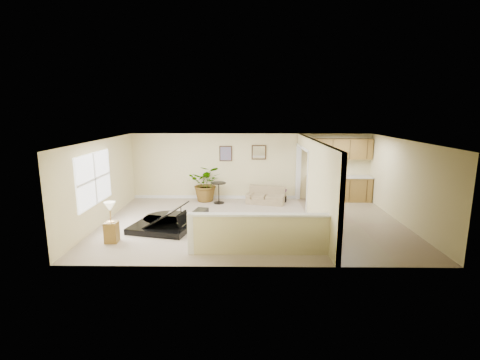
{
  "coord_description": "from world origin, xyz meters",
  "views": [
    {
      "loc": [
        -0.23,
        -10.04,
        3.33
      ],
      "look_at": [
        -0.38,
        0.4,
        1.25
      ],
      "focal_mm": 26.0,
      "sensor_mm": 36.0,
      "label": 1
    }
  ],
  "objects_px": {
    "loveseat": "(266,195)",
    "accent_table": "(219,190)",
    "piano": "(162,206)",
    "piano_bench": "(200,217)",
    "lamp_stand": "(111,225)",
    "small_plant": "(283,196)",
    "palm_plant": "(207,184)"
  },
  "relations": [
    {
      "from": "piano_bench",
      "to": "palm_plant",
      "type": "distance_m",
      "value": 2.81
    },
    {
      "from": "piano_bench",
      "to": "palm_plant",
      "type": "bearing_deg",
      "value": 91.85
    },
    {
      "from": "loveseat",
      "to": "lamp_stand",
      "type": "bearing_deg",
      "value": -122.29
    },
    {
      "from": "palm_plant",
      "to": "small_plant",
      "type": "xyz_separation_m",
      "value": [
        2.85,
        -0.1,
        -0.44
      ]
    },
    {
      "from": "accent_table",
      "to": "lamp_stand",
      "type": "distance_m",
      "value": 4.61
    },
    {
      "from": "piano",
      "to": "lamp_stand",
      "type": "distance_m",
      "value": 1.57
    },
    {
      "from": "piano",
      "to": "accent_table",
      "type": "relative_size",
      "value": 2.81
    },
    {
      "from": "piano_bench",
      "to": "small_plant",
      "type": "xyz_separation_m",
      "value": [
        2.76,
        2.67,
        0.0
      ]
    },
    {
      "from": "piano",
      "to": "lamp_stand",
      "type": "height_order",
      "value": "piano"
    },
    {
      "from": "small_plant",
      "to": "lamp_stand",
      "type": "bearing_deg",
      "value": -139.73
    },
    {
      "from": "piano_bench",
      "to": "loveseat",
      "type": "relative_size",
      "value": 0.44
    },
    {
      "from": "piano_bench",
      "to": "lamp_stand",
      "type": "distance_m",
      "value": 2.54
    },
    {
      "from": "palm_plant",
      "to": "lamp_stand",
      "type": "height_order",
      "value": "palm_plant"
    },
    {
      "from": "piano",
      "to": "piano_bench",
      "type": "height_order",
      "value": "piano"
    },
    {
      "from": "loveseat",
      "to": "lamp_stand",
      "type": "distance_m",
      "value": 5.8
    },
    {
      "from": "accent_table",
      "to": "piano_bench",
      "type": "bearing_deg",
      "value": -98.94
    },
    {
      "from": "piano",
      "to": "palm_plant",
      "type": "bearing_deg",
      "value": 85.48
    },
    {
      "from": "piano",
      "to": "piano_bench",
      "type": "xyz_separation_m",
      "value": [
        1.05,
        0.27,
        -0.42
      ]
    },
    {
      "from": "loveseat",
      "to": "lamp_stand",
      "type": "relative_size",
      "value": 1.43
    },
    {
      "from": "loveseat",
      "to": "accent_table",
      "type": "height_order",
      "value": "accent_table"
    },
    {
      "from": "piano",
      "to": "loveseat",
      "type": "relative_size",
      "value": 1.43
    },
    {
      "from": "lamp_stand",
      "to": "piano",
      "type": "bearing_deg",
      "value": 48.25
    },
    {
      "from": "piano",
      "to": "small_plant",
      "type": "relative_size",
      "value": 4.14
    },
    {
      "from": "accent_table",
      "to": "palm_plant",
      "type": "relative_size",
      "value": 0.57
    },
    {
      "from": "palm_plant",
      "to": "lamp_stand",
      "type": "distance_m",
      "value": 4.67
    },
    {
      "from": "small_plant",
      "to": "lamp_stand",
      "type": "distance_m",
      "value": 6.36
    },
    {
      "from": "piano",
      "to": "piano_bench",
      "type": "bearing_deg",
      "value": 27.53
    },
    {
      "from": "accent_table",
      "to": "small_plant",
      "type": "relative_size",
      "value": 1.47
    },
    {
      "from": "loveseat",
      "to": "piano",
      "type": "bearing_deg",
      "value": -124.01
    },
    {
      "from": "lamp_stand",
      "to": "small_plant",
      "type": "bearing_deg",
      "value": 40.27
    },
    {
      "from": "small_plant",
      "to": "piano",
      "type": "bearing_deg",
      "value": -142.3
    },
    {
      "from": "piano_bench",
      "to": "lamp_stand",
      "type": "bearing_deg",
      "value": -145.56
    }
  ]
}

